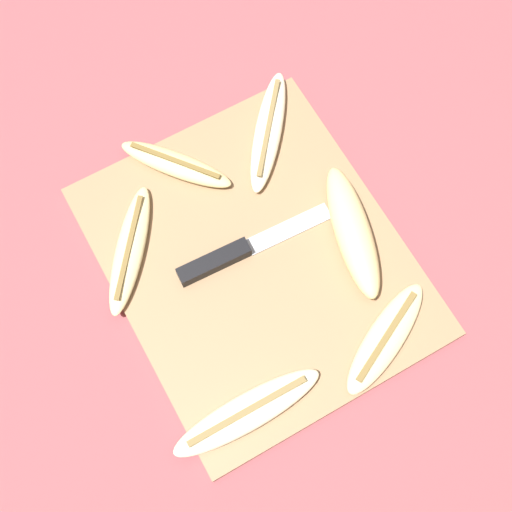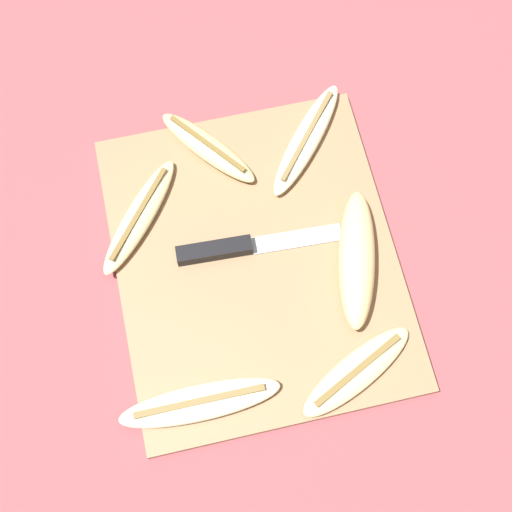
{
  "view_description": "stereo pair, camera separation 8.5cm",
  "coord_description": "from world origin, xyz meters",
  "px_view_note": "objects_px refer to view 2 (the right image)",
  "views": [
    {
      "loc": [
        0.25,
        -0.14,
        0.82
      ],
      "look_at": [
        0.0,
        0.0,
        0.02
      ],
      "focal_mm": 50.0,
      "sensor_mm": 36.0,
      "label": 1
    },
    {
      "loc": [
        0.28,
        -0.06,
        0.82
      ],
      "look_at": [
        0.0,
        0.0,
        0.02
      ],
      "focal_mm": 50.0,
      "sensor_mm": 36.0,
      "label": 2
    }
  ],
  "objects_px": {
    "banana_golden_short": "(357,259)",
    "banana_bright_far": "(307,139)",
    "banana_ripe_center": "(357,371)",
    "banana_spotted_left": "(208,147)",
    "banana_pale_long": "(200,403)",
    "knife": "(229,248)",
    "banana_mellow_near": "(140,216)"
  },
  "relations": [
    {
      "from": "banana_spotted_left",
      "to": "banana_golden_short",
      "type": "relative_size",
      "value": 0.77
    },
    {
      "from": "banana_spotted_left",
      "to": "banana_pale_long",
      "type": "xyz_separation_m",
      "value": [
        0.31,
        -0.07,
        -0.0
      ]
    },
    {
      "from": "banana_ripe_center",
      "to": "banana_mellow_near",
      "type": "bearing_deg",
      "value": -139.3
    },
    {
      "from": "banana_golden_short",
      "to": "banana_pale_long",
      "type": "height_order",
      "value": "banana_golden_short"
    },
    {
      "from": "banana_ripe_center",
      "to": "banana_golden_short",
      "type": "bearing_deg",
      "value": 165.11
    },
    {
      "from": "banana_golden_short",
      "to": "banana_bright_far",
      "type": "bearing_deg",
      "value": -174.31
    },
    {
      "from": "banana_golden_short",
      "to": "banana_ripe_center",
      "type": "relative_size",
      "value": 1.14
    },
    {
      "from": "banana_spotted_left",
      "to": "banana_pale_long",
      "type": "height_order",
      "value": "same"
    },
    {
      "from": "banana_pale_long",
      "to": "banana_spotted_left",
      "type": "bearing_deg",
      "value": 167.09
    },
    {
      "from": "banana_golden_short",
      "to": "banana_mellow_near",
      "type": "height_order",
      "value": "banana_golden_short"
    },
    {
      "from": "banana_golden_short",
      "to": "banana_bright_far",
      "type": "height_order",
      "value": "banana_golden_short"
    },
    {
      "from": "banana_bright_far",
      "to": "banana_ripe_center",
      "type": "bearing_deg",
      "value": -3.2
    },
    {
      "from": "banana_mellow_near",
      "to": "banana_pale_long",
      "type": "bearing_deg",
      "value": 6.87
    },
    {
      "from": "banana_golden_short",
      "to": "banana_mellow_near",
      "type": "xyz_separation_m",
      "value": [
        -0.11,
        -0.24,
        -0.01
      ]
    },
    {
      "from": "banana_pale_long",
      "to": "banana_ripe_center",
      "type": "bearing_deg",
      "value": 88.62
    },
    {
      "from": "banana_ripe_center",
      "to": "banana_mellow_near",
      "type": "distance_m",
      "value": 0.32
    },
    {
      "from": "banana_golden_short",
      "to": "banana_ripe_center",
      "type": "bearing_deg",
      "value": -14.89
    },
    {
      "from": "banana_pale_long",
      "to": "banana_golden_short",
      "type": "bearing_deg",
      "value": 120.05
    },
    {
      "from": "knife",
      "to": "banana_bright_far",
      "type": "relative_size",
      "value": 1.28
    },
    {
      "from": "banana_pale_long",
      "to": "banana_mellow_near",
      "type": "height_order",
      "value": "banana_pale_long"
    },
    {
      "from": "banana_spotted_left",
      "to": "banana_bright_far",
      "type": "relative_size",
      "value": 0.88
    },
    {
      "from": "knife",
      "to": "banana_mellow_near",
      "type": "bearing_deg",
      "value": -120.68
    },
    {
      "from": "banana_ripe_center",
      "to": "knife",
      "type": "bearing_deg",
      "value": -148.26
    },
    {
      "from": "banana_ripe_center",
      "to": "banana_bright_far",
      "type": "height_order",
      "value": "banana_bright_far"
    },
    {
      "from": "banana_spotted_left",
      "to": "banana_mellow_near",
      "type": "xyz_separation_m",
      "value": [
        0.07,
        -0.1,
        -0.0
      ]
    },
    {
      "from": "banana_pale_long",
      "to": "banana_bright_far",
      "type": "relative_size",
      "value": 1.16
    },
    {
      "from": "knife",
      "to": "banana_golden_short",
      "type": "relative_size",
      "value": 1.13
    },
    {
      "from": "banana_spotted_left",
      "to": "banana_ripe_center",
      "type": "height_order",
      "value": "banana_spotted_left"
    },
    {
      "from": "banana_ripe_center",
      "to": "banana_bright_far",
      "type": "xyz_separation_m",
      "value": [
        -0.3,
        0.02,
        0.0
      ]
    },
    {
      "from": "banana_spotted_left",
      "to": "banana_pale_long",
      "type": "distance_m",
      "value": 0.32
    },
    {
      "from": "banana_golden_short",
      "to": "banana_bright_far",
      "type": "xyz_separation_m",
      "value": [
        -0.17,
        -0.02,
        -0.01
      ]
    },
    {
      "from": "knife",
      "to": "banana_mellow_near",
      "type": "relative_size",
      "value": 1.33
    }
  ]
}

